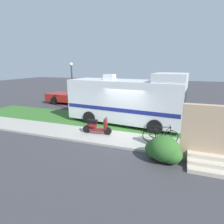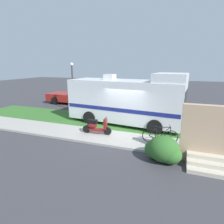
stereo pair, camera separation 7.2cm
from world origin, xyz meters
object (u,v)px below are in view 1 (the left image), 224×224
(motorhome_rv, at_px, (126,100))
(bottle_spare, at_px, (215,146))
(bicycle, at_px, (160,135))
(street_lamp_post, at_px, (72,82))
(scooter, at_px, (96,126))
(bottle_green, at_px, (193,149))
(pickup_truck_near, at_px, (78,95))

(motorhome_rv, relative_size, bottle_spare, 26.57)
(bicycle, bearing_deg, street_lamp_post, 148.85)
(street_lamp_post, bearing_deg, motorhome_rv, -20.56)
(bicycle, bearing_deg, bottle_spare, 4.17)
(motorhome_rv, relative_size, street_lamp_post, 1.88)
(bottle_spare, relative_size, street_lamp_post, 0.07)
(motorhome_rv, bearing_deg, scooter, -111.16)
(bicycle, relative_size, bottle_green, 5.96)
(pickup_truck_near, bearing_deg, street_lamp_post, -68.99)
(bottle_spare, bearing_deg, street_lamp_post, 156.31)
(bottle_green, height_order, street_lamp_post, street_lamp_post)
(motorhome_rv, height_order, bottle_spare, motorhome_rv)
(pickup_truck_near, relative_size, street_lamp_post, 1.36)
(scooter, relative_size, pickup_truck_near, 0.30)
(bicycle, xyz_separation_m, street_lamp_post, (-7.72, 4.67, 1.99))
(scooter, bearing_deg, motorhome_rv, 68.84)
(motorhome_rv, height_order, street_lamp_post, street_lamp_post)
(scooter, relative_size, bicycle, 0.98)
(bottle_green, bearing_deg, motorhome_rv, 140.54)
(motorhome_rv, distance_m, bottle_spare, 5.75)
(pickup_truck_near, distance_m, bottle_green, 12.88)
(bicycle, bearing_deg, scooter, 179.34)
(street_lamp_post, bearing_deg, bottle_spare, -23.69)
(pickup_truck_near, height_order, bottle_green, pickup_truck_near)
(bottle_green, xyz_separation_m, bottle_spare, (1.00, 0.75, -0.00))
(bicycle, relative_size, bottle_spare, 5.98)
(bicycle, height_order, pickup_truck_near, pickup_truck_near)
(bottle_spare, bearing_deg, bicycle, -175.83)
(motorhome_rv, bearing_deg, bottle_green, -39.46)
(scooter, height_order, bottle_green, scooter)
(motorhome_rv, distance_m, street_lamp_post, 5.67)
(bottle_green, bearing_deg, bottle_spare, 37.02)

